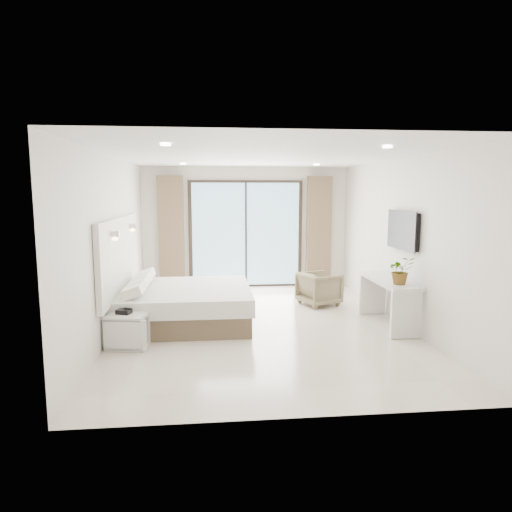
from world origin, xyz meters
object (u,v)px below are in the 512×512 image
object	(u,v)px
bed	(184,304)
console_desk	(388,292)
armchair	(319,287)
nightstand	(127,331)

from	to	relation	value
bed	console_desk	world-z (taller)	console_desk
bed	armchair	xyz separation A→B (m)	(2.51, 0.97, 0.03)
bed	nightstand	bearing A→B (deg)	-122.46
bed	nightstand	xyz separation A→B (m)	(-0.72, -1.14, -0.07)
bed	console_desk	xyz separation A→B (m)	(3.29, -0.48, 0.25)
bed	console_desk	size ratio (longest dim) A/B	1.38
armchair	console_desk	bearing A→B (deg)	-173.39
bed	nightstand	world-z (taller)	bed
bed	console_desk	bearing A→B (deg)	-8.22
nightstand	console_desk	distance (m)	4.08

